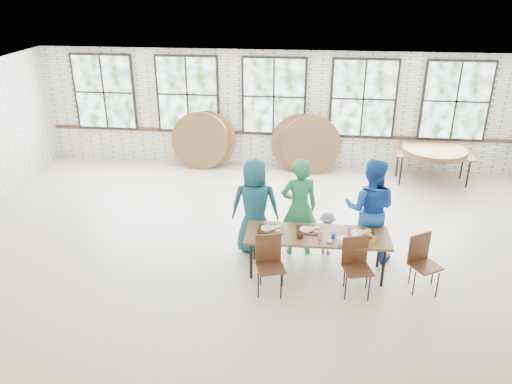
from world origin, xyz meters
TOP-DOWN VIEW (x-y plane):
  - room at (0.00, 4.44)m, footprint 12.00×12.00m
  - dining_table at (1.13, -0.52)m, footprint 2.41×0.84m
  - chair_near_left at (0.38, -1.08)m, footprint 0.52×0.51m
  - chair_near_right at (1.75, -0.99)m, footprint 0.51×0.50m
  - chair_spare at (2.81, -0.77)m, footprint 0.57×0.57m
  - adult_teal at (0.01, 0.13)m, footprint 0.91×0.63m
  - adult_green at (0.80, 0.13)m, footprint 0.75×0.59m
  - toddler at (1.32, 0.13)m, footprint 0.60×0.45m
  - adult_blue at (2.04, 0.13)m, footprint 1.04×0.88m
  - storage_table at (3.93, 3.83)m, footprint 1.84×0.85m
  - tabletop_clutter at (1.24, -0.55)m, footprint 1.95×0.62m
  - round_tops_stacked at (3.93, 3.83)m, footprint 1.50×1.50m
  - round_tops_leaning at (-0.47, 4.18)m, footprint 4.34×0.40m

SIDE VIEW (x-z plane):
  - toddler at x=1.32m, z-range 0.00..0.83m
  - chair_near_left at x=0.38m, z-range 0.08..1.03m
  - chair_near_right at x=1.75m, z-range 0.08..1.03m
  - chair_spare at x=2.81m, z-range 0.08..1.03m
  - storage_table at x=3.93m, z-range 0.32..1.06m
  - dining_table at x=1.13m, z-range 0.32..1.06m
  - round_tops_leaning at x=-0.47m, z-range -0.01..1.48m
  - tabletop_clutter at x=1.24m, z-range 0.71..0.82m
  - round_tops_stacked at x=3.93m, z-range 0.74..0.87m
  - adult_teal at x=0.01m, z-range 0.00..1.79m
  - adult_green at x=0.80m, z-range 0.00..1.82m
  - adult_blue at x=2.04m, z-range 0.00..1.87m
  - room at x=0.00m, z-range -4.17..7.83m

